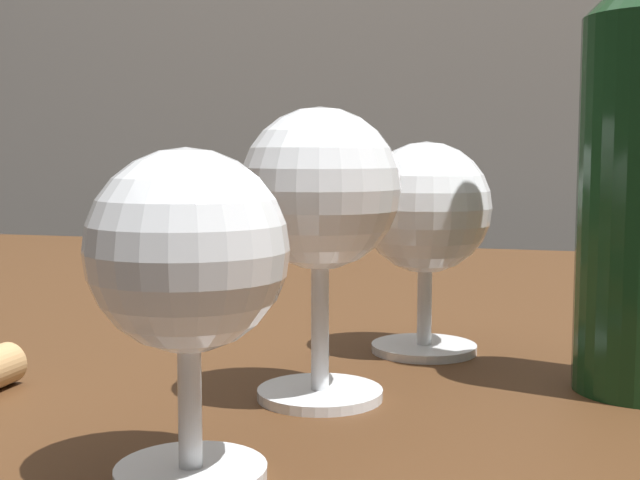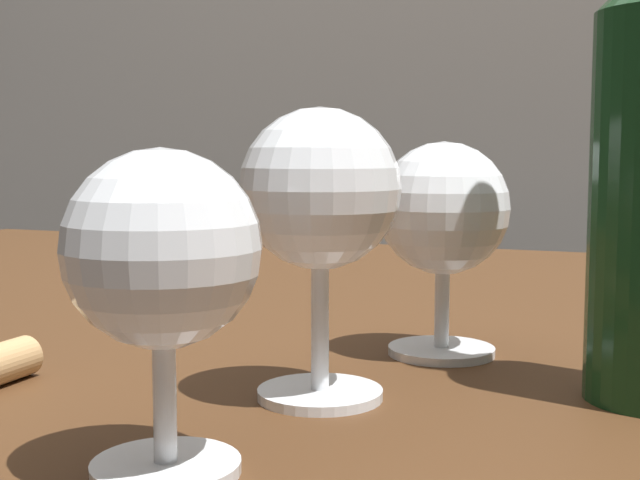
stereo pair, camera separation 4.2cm
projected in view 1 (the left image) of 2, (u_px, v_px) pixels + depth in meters
The scene contains 4 objects.
dining_table at pixel (345, 415), 0.68m from camera, with size 1.54×0.93×0.78m.
wine_glass_port at pixel (188, 261), 0.31m from camera, with size 0.08×0.08×0.12m.
wine_glass_white at pixel (320, 194), 0.42m from camera, with size 0.08×0.08×0.14m.
wine_glass_rose at pixel (426, 212), 0.52m from camera, with size 0.08×0.08×0.13m.
Camera 1 is at (0.16, -0.64, 0.90)m, focal length 47.99 mm.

